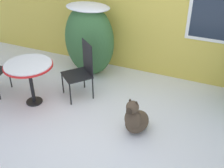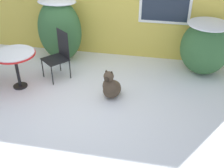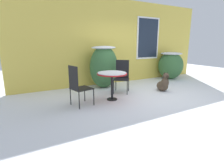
% 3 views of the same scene
% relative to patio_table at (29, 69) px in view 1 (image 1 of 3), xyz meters
% --- Properties ---
extents(ground_plane, '(16.00, 16.00, 0.00)m').
position_rel_patio_table_xyz_m(ground_plane, '(1.38, -0.30, -0.67)').
color(ground_plane, white).
extents(shrub_left, '(1.02, 0.71, 1.45)m').
position_rel_patio_table_xyz_m(shrub_left, '(0.42, 1.35, 0.09)').
color(shrub_left, '#386638').
rests_on(shrub_left, ground_plane).
extents(patio_table, '(0.81, 0.81, 0.77)m').
position_rel_patio_table_xyz_m(patio_table, '(0.00, 0.00, 0.00)').
color(patio_table, black).
rests_on(patio_table, ground_plane).
extents(patio_chair_near_table, '(0.64, 0.64, 1.02)m').
position_rel_patio_table_xyz_m(patio_chair_near_table, '(0.67, 0.57, -0.14)').
color(patio_chair_near_table, black).
rests_on(patio_chair_near_table, ground_plane).
extents(dog, '(0.41, 0.64, 0.64)m').
position_rel_patio_table_xyz_m(dog, '(1.90, -0.02, -0.44)').
color(dog, '#4C3D2D').
rests_on(dog, ground_plane).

